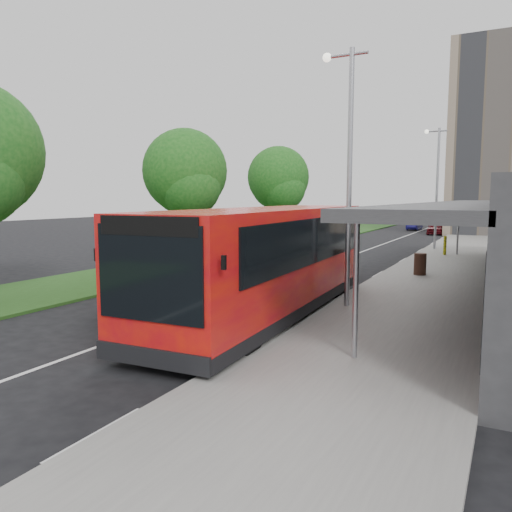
{
  "coord_description": "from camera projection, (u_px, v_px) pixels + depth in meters",
  "views": [
    {
      "loc": [
        8.83,
        -13.37,
        3.63
      ],
      "look_at": [
        0.6,
        2.6,
        1.5
      ],
      "focal_mm": 35.0,
      "sensor_mm": 36.0,
      "label": 1
    }
  ],
  "objects": [
    {
      "name": "car_near",
      "position": [
        437.0,
        228.0,
        48.48
      ],
      "size": [
        1.52,
        3.74,
        1.27
      ],
      "primitive_type": "imported",
      "rotation": [
        0.0,
        0.0,
        0.01
      ],
      "color": "#5A0C13",
      "rests_on": "ground"
    },
    {
      "name": "lane_centre_line",
      "position": [
        343.0,
        259.0,
        29.49
      ],
      "size": [
        0.12,
        70.0,
        0.01
      ],
      "primitive_type": "cube",
      "color": "silver",
      "rests_on": "ground"
    },
    {
      "name": "tree_mid",
      "position": [
        185.0,
        177.0,
        26.87
      ],
      "size": [
        4.55,
        4.55,
        7.28
      ],
      "color": "#382616",
      "rests_on": "ground"
    },
    {
      "name": "lamp_post_near",
      "position": [
        347.0,
        162.0,
        15.58
      ],
      "size": [
        1.44,
        0.28,
        8.0
      ],
      "color": "#9B9CA3",
      "rests_on": "pavement"
    },
    {
      "name": "litter_bin",
      "position": [
        420.0,
        264.0,
        22.39
      ],
      "size": [
        0.71,
        0.71,
        0.97
      ],
      "primitive_type": "cylinder",
      "rotation": [
        0.0,
        0.0,
        -0.41
      ],
      "color": "#331E15",
      "rests_on": "pavement"
    },
    {
      "name": "pavement",
      "position": [
        460.0,
        254.0,
        31.16
      ],
      "size": [
        5.0,
        80.0,
        0.15
      ],
      "primitive_type": "cube",
      "color": "gray",
      "rests_on": "ground"
    },
    {
      "name": "ground",
      "position": [
        203.0,
        309.0,
        16.25
      ],
      "size": [
        120.0,
        120.0,
        0.0
      ],
      "primitive_type": "plane",
      "color": "black",
      "rests_on": "ground"
    },
    {
      "name": "car_far",
      "position": [
        415.0,
        225.0,
        55.05
      ],
      "size": [
        1.26,
        3.57,
        1.17
      ],
      "primitive_type": "imported",
      "rotation": [
        0.0,
        0.0,
        -0.0
      ],
      "color": "navy",
      "rests_on": "ground"
    },
    {
      "name": "tree_far",
      "position": [
        278.0,
        181.0,
        37.46
      ],
      "size": [
        4.62,
        4.62,
        7.41
      ],
      "color": "#382616",
      "rests_on": "ground"
    },
    {
      "name": "bus_main",
      "position": [
        267.0,
        262.0,
        15.01
      ],
      "size": [
        3.43,
        11.74,
        3.29
      ],
      "rotation": [
        0.0,
        0.0,
        0.04
      ],
      "color": "red",
      "rests_on": "ground"
    },
    {
      "name": "lamp_post_far",
      "position": [
        436.0,
        181.0,
        33.24
      ],
      "size": [
        1.44,
        0.28,
        8.0
      ],
      "color": "#9B9CA3",
      "rests_on": "pavement"
    },
    {
      "name": "kerb_dashes",
      "position": [
        413.0,
        255.0,
        31.52
      ],
      "size": [
        0.12,
        56.0,
        0.01
      ],
      "color": "silver",
      "rests_on": "ground"
    },
    {
      "name": "bus_second",
      "position": [
        233.0,
        248.0,
        20.53
      ],
      "size": [
        2.85,
        10.52,
        2.97
      ],
      "rotation": [
        0.0,
        0.0,
        0.0
      ],
      "color": "red",
      "rests_on": "ground"
    },
    {
      "name": "grass_verge",
      "position": [
        272.0,
        245.0,
        37.08
      ],
      "size": [
        5.0,
        80.0,
        0.1
      ],
      "primitive_type": "cube",
      "color": "#1E3F14",
      "rests_on": "ground"
    },
    {
      "name": "bollard",
      "position": [
        445.0,
        245.0,
        30.1
      ],
      "size": [
        0.23,
        0.23,
        1.14
      ],
      "primitive_type": "cylinder",
      "rotation": [
        0.0,
        0.0,
        -0.33
      ],
      "color": "#FFFC0D",
      "rests_on": "pavement"
    }
  ]
}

